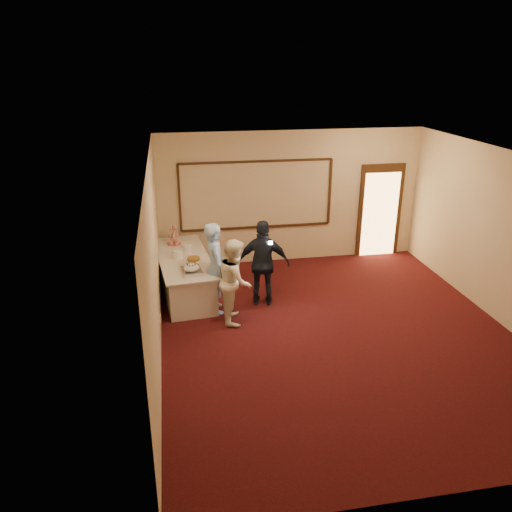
{
  "coord_description": "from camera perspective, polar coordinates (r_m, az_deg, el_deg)",
  "views": [
    {
      "loc": [
        -2.7,
        -7.17,
        4.43
      ],
      "look_at": [
        -1.26,
        0.97,
        1.15
      ],
      "focal_mm": 35.0,
      "sensor_mm": 36.0,
      "label": 1
    }
  ],
  "objects": [
    {
      "name": "man",
      "position": [
        9.16,
        -4.65,
        -1.35
      ],
      "size": [
        0.46,
        0.66,
        1.73
      ],
      "primitive_type": "imported",
      "rotation": [
        0.0,
        0.0,
        1.65
      ],
      "color": "#8AAEE0",
      "rests_on": "floor"
    },
    {
      "name": "cupcake_stand",
      "position": [
        10.67,
        -9.4,
        2.2
      ],
      "size": [
        0.31,
        0.31,
        0.45
      ],
      "color": "#E45272",
      "rests_on": "buffet_table"
    },
    {
      "name": "tart",
      "position": [
        9.77,
        -7.15,
        -0.35
      ],
      "size": [
        0.29,
        0.29,
        0.06
      ],
      "color": "white",
      "rests_on": "buffet_table"
    },
    {
      "name": "plate_stack_a",
      "position": [
        9.92,
        -8.92,
        0.25
      ],
      "size": [
        0.2,
        0.2,
        0.17
      ],
      "color": "white",
      "rests_on": "buffet_table"
    },
    {
      "name": "woman",
      "position": [
        8.85,
        -2.39,
        -2.83
      ],
      "size": [
        0.67,
        0.81,
        1.54
      ],
      "primitive_type": "imported",
      "rotation": [
        0.0,
        0.0,
        1.45
      ],
      "color": "white",
      "rests_on": "floor"
    },
    {
      "name": "camera_flash",
      "position": [
        9.1,
        1.66,
        1.52
      ],
      "size": [
        0.08,
        0.06,
        0.05
      ],
      "primitive_type": "cube",
      "rotation": [
        0.0,
        0.0,
        0.32
      ],
      "color": "white",
      "rests_on": "guest"
    },
    {
      "name": "wall_molding",
      "position": [
        11.17,
        0.06,
        6.98
      ],
      "size": [
        3.45,
        0.04,
        1.55
      ],
      "color": "black",
      "rests_on": "room_walls"
    },
    {
      "name": "room_walls",
      "position": [
        8.03,
        10.1,
        3.87
      ],
      "size": [
        6.04,
        7.04,
        3.02
      ],
      "color": "beige",
      "rests_on": "floor"
    },
    {
      "name": "guest",
      "position": [
        9.39,
        0.86,
        -0.85
      ],
      "size": [
        1.05,
        0.61,
        1.68
      ],
      "primitive_type": "imported",
      "rotation": [
        0.0,
        0.0,
        2.92
      ],
      "color": "black",
      "rests_on": "floor"
    },
    {
      "name": "floor",
      "position": [
        8.85,
        9.24,
        -8.71
      ],
      "size": [
        7.0,
        7.0,
        0.0
      ],
      "primitive_type": "plane",
      "color": "black",
      "rests_on": "ground"
    },
    {
      "name": "buffet_table",
      "position": [
        10.12,
        -8.16,
        -2.13
      ],
      "size": [
        1.24,
        2.61,
        0.77
      ],
      "color": "silver",
      "rests_on": "floor"
    },
    {
      "name": "plate_stack_b",
      "position": [
        10.21,
        -7.91,
        0.93
      ],
      "size": [
        0.2,
        0.2,
        0.17
      ],
      "color": "white",
      "rests_on": "buffet_table"
    },
    {
      "name": "pavlova_tray",
      "position": [
        9.19,
        -7.35,
        -1.49
      ],
      "size": [
        0.4,
        0.51,
        0.18
      ],
      "color": "#AAADB1",
      "rests_on": "buffet_table"
    },
    {
      "name": "doorway",
      "position": [
        12.15,
        13.96,
        5.0
      ],
      "size": [
        1.05,
        0.07,
        2.2
      ],
      "color": "black",
      "rests_on": "floor"
    }
  ]
}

